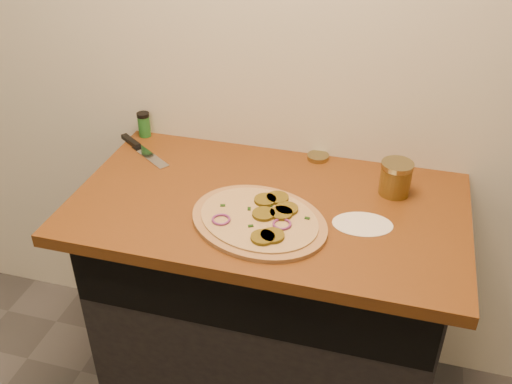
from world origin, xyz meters
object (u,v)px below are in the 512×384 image
(chefs_knife, at_px, (140,148))
(salsa_jar, at_px, (396,178))
(pizza, at_px, (260,220))
(spice_shaker, at_px, (144,124))

(chefs_knife, relative_size, salsa_jar, 2.32)
(pizza, bearing_deg, chefs_knife, 149.30)
(pizza, xyz_separation_m, salsa_jar, (0.36, 0.26, 0.04))
(chefs_knife, distance_m, spice_shaker, 0.12)
(pizza, height_order, spice_shaker, spice_shaker)
(salsa_jar, height_order, spice_shaker, salsa_jar)
(salsa_jar, bearing_deg, spice_shaker, 170.52)
(spice_shaker, bearing_deg, pizza, -36.96)
(pizza, height_order, salsa_jar, salsa_jar)
(chefs_knife, bearing_deg, spice_shaker, 104.46)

